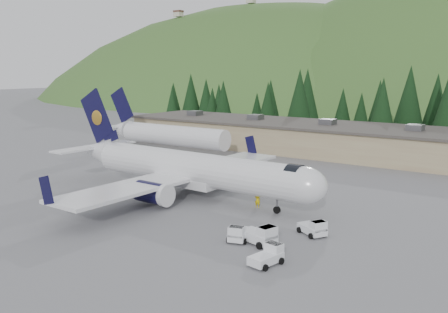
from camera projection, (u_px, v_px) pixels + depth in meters
ground at (195, 197)px, 58.70m from camera, size 600.00×600.00×0.00m
airliner at (187, 169)px, 58.76m from camera, size 37.11×34.74×12.34m
second_airliner at (162, 134)px, 89.95m from camera, size 27.50×11.00×10.05m
baggage_tug_a at (260, 235)px, 42.87m from camera, size 3.66×2.69×1.78m
baggage_tug_b at (314, 228)px, 45.16m from camera, size 3.20×2.73×1.53m
baggage_tug_c at (268, 256)px, 38.59m from camera, size 2.14×3.06×1.52m
terminal_building at (302, 136)px, 91.69m from camera, size 71.00×17.00×6.10m
baggage_tug_d at (238, 234)px, 43.73m from camera, size 2.37×3.14×1.52m
ramp_worker at (257, 200)px, 54.17m from camera, size 0.70×0.54×1.72m
tree_line at (376, 103)px, 106.02m from camera, size 114.23×19.56×14.37m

